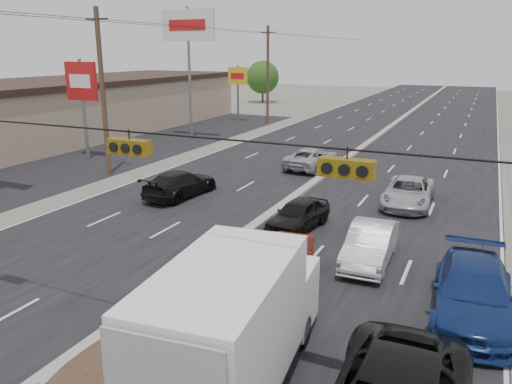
% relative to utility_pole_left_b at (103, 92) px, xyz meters
% --- Properties ---
extents(ground, '(200.00, 200.00, 0.00)m').
position_rel_utility_pole_left_b_xyz_m(ground, '(12.50, -15.00, -5.11)').
color(ground, '#606356').
rests_on(ground, ground).
extents(road_surface, '(20.00, 160.00, 0.02)m').
position_rel_utility_pole_left_b_xyz_m(road_surface, '(12.50, 15.00, -5.11)').
color(road_surface, black).
rests_on(road_surface, ground).
extents(center_median, '(0.50, 160.00, 0.20)m').
position_rel_utility_pole_left_b_xyz_m(center_median, '(12.50, 15.00, -5.01)').
color(center_median, gray).
rests_on(center_median, ground).
extents(strip_mall, '(12.00, 42.00, 4.60)m').
position_rel_utility_pole_left_b_xyz_m(strip_mall, '(-13.50, 10.00, -2.81)').
color(strip_mall, tan).
rests_on(strip_mall, ground).
extents(parking_lot, '(10.00, 42.00, 0.02)m').
position_rel_utility_pole_left_b_xyz_m(parking_lot, '(-4.50, 10.00, -5.11)').
color(parking_lot, black).
rests_on(parking_lot, ground).
extents(utility_pole_left_b, '(1.60, 0.30, 10.00)m').
position_rel_utility_pole_left_b_xyz_m(utility_pole_left_b, '(0.00, 0.00, 0.00)').
color(utility_pole_left_b, '#422D1E').
rests_on(utility_pole_left_b, ground).
extents(utility_pole_left_c, '(1.60, 0.30, 10.00)m').
position_rel_utility_pole_left_b_xyz_m(utility_pole_left_c, '(0.00, 25.00, 0.00)').
color(utility_pole_left_c, '#422D1E').
rests_on(utility_pole_left_c, ground).
extents(traffic_signals, '(25.00, 0.30, 0.54)m').
position_rel_utility_pole_left_b_xyz_m(traffic_signals, '(13.90, -15.00, 0.39)').
color(traffic_signals, black).
rests_on(traffic_signals, ground).
extents(pole_sign_mid, '(2.60, 0.25, 7.00)m').
position_rel_utility_pole_left_b_xyz_m(pole_sign_mid, '(-4.50, 3.00, 0.01)').
color(pole_sign_mid, slate).
rests_on(pole_sign_mid, ground).
extents(pole_sign_billboard, '(5.00, 0.25, 11.00)m').
position_rel_utility_pole_left_b_xyz_m(pole_sign_billboard, '(-2.00, 13.00, 3.76)').
color(pole_sign_billboard, slate).
rests_on(pole_sign_billboard, ground).
extents(pole_sign_far, '(2.20, 0.25, 6.00)m').
position_rel_utility_pole_left_b_xyz_m(pole_sign_far, '(-3.50, 25.00, -0.70)').
color(pole_sign_far, slate).
rests_on(pole_sign_far, ground).
extents(tree_left_far, '(4.80, 4.80, 6.12)m').
position_rel_utility_pole_left_b_xyz_m(tree_left_far, '(-9.50, 45.00, -1.39)').
color(tree_left_far, '#382619').
rests_on(tree_left_far, ground).
extents(box_truck, '(2.94, 6.78, 3.34)m').
position_rel_utility_pole_left_b_xyz_m(box_truck, '(16.73, -15.18, -3.39)').
color(box_truck, black).
rests_on(box_truck, ground).
extents(red_sedan, '(1.85, 4.18, 1.34)m').
position_rel_utility_pole_left_b_xyz_m(red_sedan, '(15.50, -9.33, -4.44)').
color(red_sedan, '#BA290B').
rests_on(red_sedan, ground).
extents(queue_car_a, '(2.07, 4.06, 1.32)m').
position_rel_utility_pole_left_b_xyz_m(queue_car_a, '(14.30, -4.45, -4.44)').
color(queue_car_a, black).
rests_on(queue_car_a, ground).
extents(queue_car_b, '(1.65, 4.35, 1.42)m').
position_rel_utility_pole_left_b_xyz_m(queue_car_b, '(17.91, -6.68, -4.40)').
color(queue_car_b, '#BCBBBE').
rests_on(queue_car_b, ground).
extents(queue_car_c, '(2.43, 5.00, 1.37)m').
position_rel_utility_pole_left_b_xyz_m(queue_car_c, '(18.12, 1.13, -4.42)').
color(queue_car_c, '#A7ABAF').
rests_on(queue_car_c, ground).
extents(queue_car_d, '(2.42, 5.47, 1.56)m').
position_rel_utility_pole_left_b_xyz_m(queue_car_d, '(21.48, -9.37, -4.33)').
color(queue_car_d, navy).
rests_on(queue_car_d, ground).
extents(oncoming_near, '(2.36, 4.93, 1.39)m').
position_rel_utility_pole_left_b_xyz_m(oncoming_near, '(6.83, -2.29, -4.41)').
color(oncoming_near, black).
rests_on(oncoming_near, ground).
extents(oncoming_far, '(2.81, 5.18, 1.38)m').
position_rel_utility_pole_left_b_xyz_m(oncoming_far, '(11.10, 6.90, -4.42)').
color(oncoming_far, '#9FA2A7').
rests_on(oncoming_far, ground).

